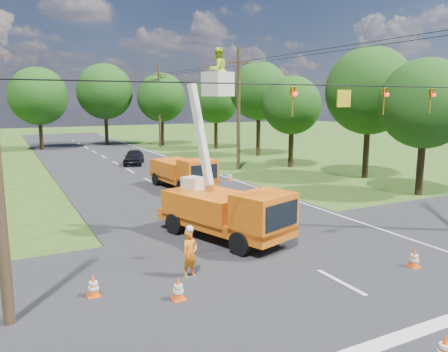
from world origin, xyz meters
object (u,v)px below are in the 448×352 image
tree_right_a (425,104)px  tree_right_e (216,100)px  bucket_truck (226,200)px  traffic_cone_8 (414,258)px  tree_far_b (105,92)px  tree_far_c (162,98)px  traffic_cone_2 (263,210)px  traffic_cone_3 (246,199)px  tree_right_d (259,91)px  ground_worker (190,254)px  traffic_cone_0 (445,349)px  tree_far_a (38,96)px  second_truck (184,172)px  tree_right_c (292,105)px  pole_right_far (159,105)px  distant_car (134,157)px  traffic_cone_5 (93,286)px  pole_right_mid (239,108)px  tree_right_b (369,91)px  traffic_cone_7 (229,176)px  traffic_cone_4 (178,289)px

tree_right_a → tree_right_e: 29.00m
bucket_truck → traffic_cone_8: (4.38, -5.85, -1.32)m
tree_far_b → tree_far_c: size_ratio=1.12×
traffic_cone_2 → traffic_cone_3: size_ratio=1.00×
tree_right_d → tree_far_c: 15.92m
ground_worker → traffic_cone_3: size_ratio=2.30×
tree_far_c → ground_worker: bearing=-108.2°
tree_far_b → traffic_cone_0: bearing=-94.4°
tree_far_a → traffic_cone_2: bearing=-79.1°
second_truck → tree_far_c: (8.29, 27.74, 4.94)m
tree_right_d → tree_right_c: bearing=-101.3°
bucket_truck → pole_right_far: pole_right_far is taller
bucket_truck → pole_right_far: size_ratio=0.79×
traffic_cone_2 → ground_worker: bearing=-139.7°
traffic_cone_3 → tree_right_a: size_ratio=0.09×
traffic_cone_0 → traffic_cone_8: same height
traffic_cone_0 → tree_far_a: (-4.04, 49.37, 5.83)m
distant_car → traffic_cone_5: 27.36m
traffic_cone_8 → tree_right_a: (10.30, 8.15, 5.20)m
ground_worker → pole_right_mid: pole_right_mid is taller
pole_right_far → second_truck: bearing=-105.8°
tree_right_b → tree_far_c: bearing=100.4°
traffic_cone_3 → tree_right_e: (11.19, 26.49, 5.45)m
tree_far_c → traffic_cone_7: bearing=-99.2°
tree_right_a → tree_right_b: 6.25m
traffic_cone_0 → traffic_cone_7: bearing=74.2°
traffic_cone_8 → pole_right_far: size_ratio=0.07×
traffic_cone_3 → tree_right_b: tree_right_b is taller
traffic_cone_2 → tree_far_a: (-7.12, 37.03, 5.83)m
pole_right_far → tree_far_c: size_ratio=1.09×
second_truck → bucket_truck: bearing=-108.7°
tree_right_b → tree_far_b: bearing=110.0°
traffic_cone_4 → pole_right_mid: (13.56, 20.73, 4.75)m
second_truck → traffic_cone_0: (-2.17, -20.62, -0.77)m
traffic_cone_8 → tree_right_d: 32.00m
pole_right_mid → tree_right_e: (5.30, 15.00, 0.70)m
tree_right_b → tree_right_c: 7.31m
traffic_cone_8 → tree_right_e: (10.60, 37.15, 5.45)m
second_truck → tree_right_a: tree_right_a is taller
tree_far_b → traffic_cone_3: bearing=-90.6°
traffic_cone_7 → tree_far_c: 27.54m
traffic_cone_0 → traffic_cone_3: 15.30m
traffic_cone_7 → tree_right_c: 10.07m
tree_far_a → distant_car: bearing=-68.8°
tree_right_d → tree_right_e: size_ratio=1.12×
traffic_cone_0 → traffic_cone_7: (6.17, 21.76, 0.00)m
ground_worker → traffic_cone_0: size_ratio=2.30×
traffic_cone_0 → pole_right_mid: size_ratio=0.07×
traffic_cone_2 → traffic_cone_7: size_ratio=1.00×
tree_right_d → pole_right_mid: bearing=-132.0°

